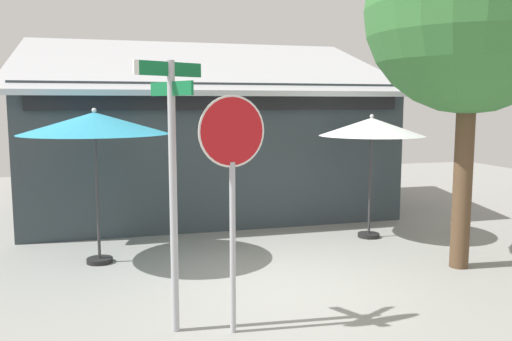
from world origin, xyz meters
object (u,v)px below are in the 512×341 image
(shade_tree, at_px, (482,12))
(patio_umbrella_ivory_center, at_px, (372,128))
(street_sign_post, at_px, (172,171))
(stop_sign, at_px, (232,167))
(patio_umbrella_teal_left, at_px, (95,124))

(shade_tree, bearing_deg, patio_umbrella_ivory_center, 106.13)
(patio_umbrella_ivory_center, height_order, shade_tree, shade_tree)
(street_sign_post, relative_size, patio_umbrella_ivory_center, 1.28)
(street_sign_post, bearing_deg, stop_sign, -18.36)
(patio_umbrella_teal_left, relative_size, patio_umbrella_ivory_center, 1.06)
(stop_sign, bearing_deg, street_sign_post, 161.64)
(patio_umbrella_teal_left, bearing_deg, stop_sign, -64.59)
(street_sign_post, relative_size, shade_tree, 0.54)
(patio_umbrella_teal_left, xyz_separation_m, shade_tree, (5.96, -1.93, 1.77))
(stop_sign, distance_m, shade_tree, 5.08)
(patio_umbrella_teal_left, height_order, patio_umbrella_ivory_center, patio_umbrella_teal_left)
(stop_sign, xyz_separation_m, patio_umbrella_ivory_center, (3.71, 3.69, 0.24))
(patio_umbrella_teal_left, distance_m, shade_tree, 6.51)
(stop_sign, relative_size, shade_tree, 0.48)
(street_sign_post, xyz_separation_m, shade_tree, (5.04, 1.19, 2.21))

